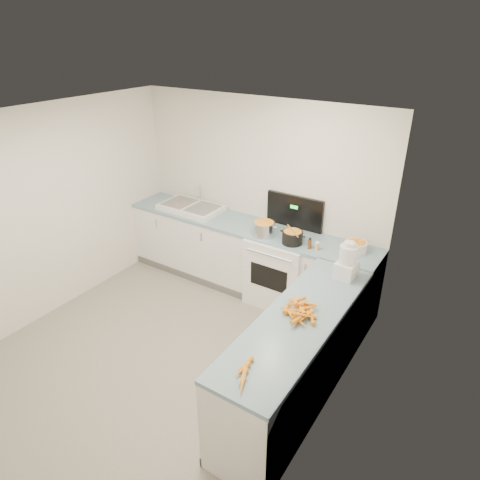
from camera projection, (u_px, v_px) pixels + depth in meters
The scene contains 19 objects.
floor at pixel (162, 357), 4.66m from camera, with size 3.50×4.00×0.00m, color gray, non-canonical shape.
ceiling at pixel (137, 125), 3.54m from camera, with size 3.50×4.00×0.00m, color silver, non-canonical shape.
wall_back at pixel (258, 195), 5.60m from camera, with size 3.50×2.50×0.00m, color silver, non-canonical shape.
wall_left at pixel (40, 217), 4.95m from camera, with size 4.00×2.50×0.00m, color silver, non-canonical shape.
wall_right at pixel (321, 317), 3.25m from camera, with size 4.00×2.50×0.00m, color silver, non-canonical shape.
counter_back at pixel (246, 256), 5.72m from camera, with size 3.50×0.62×0.94m.
counter_right at pixel (297, 358), 3.97m from camera, with size 0.62×2.20×0.94m.
stove at pixel (281, 268), 5.44m from camera, with size 0.76×0.65×1.36m.
sink at pixel (191, 207), 5.94m from camera, with size 0.86×0.52×0.31m.
steel_pot at pixel (264, 230), 5.19m from camera, with size 0.27×0.27×0.20m, color silver.
black_pot at pixel (292, 238), 5.01m from camera, with size 0.24×0.24×0.17m, color black.
wooden_spoon at pixel (293, 231), 4.97m from camera, with size 0.01×0.01×0.35m, color #AD7A47.
mixing_bowl at pixel (356, 246), 4.84m from camera, with size 0.25×0.25×0.11m, color white.
extract_bottle at pixel (310, 244), 4.90m from camera, with size 0.05×0.05×0.11m, color #593319.
spice_jar at pixel (317, 247), 4.87m from camera, with size 0.05×0.05×0.08m, color #E5B266.
food_processor at pixel (347, 262), 4.29m from camera, with size 0.21×0.25×0.39m.
carrot_pile at pixel (299, 310), 3.79m from camera, with size 0.39×0.41×0.08m.
peeled_carrots at pixel (243, 373), 3.12m from camera, with size 0.17×0.35×0.04m.
peelings at pixel (179, 203), 5.99m from camera, with size 0.22×0.26×0.01m.
Camera 1 is at (2.67, -2.55, 3.23)m, focal length 32.00 mm.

